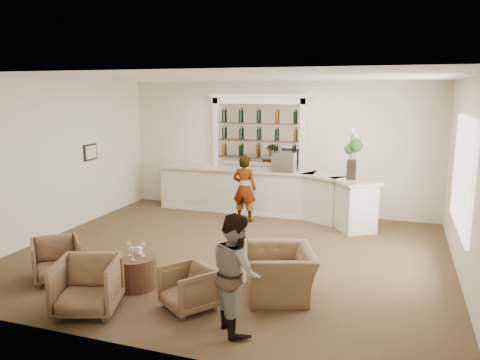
# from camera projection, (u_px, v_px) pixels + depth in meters

# --- Properties ---
(ground) EXTENTS (8.00, 8.00, 0.00)m
(ground) POSITION_uv_depth(u_px,v_px,m) (231.00, 254.00, 8.96)
(ground) COLOR brown
(ground) RESTS_ON ground
(room_shell) EXTENTS (8.04, 7.02, 3.32)m
(room_shell) POSITION_uv_depth(u_px,v_px,m) (251.00, 129.00, 9.13)
(room_shell) COLOR beige
(room_shell) RESTS_ON ground
(bar_counter) EXTENTS (5.72, 1.80, 1.14)m
(bar_counter) POSITION_uv_depth(u_px,v_px,m) (266.00, 192.00, 11.69)
(bar_counter) COLOR silver
(bar_counter) RESTS_ON ground
(back_bar_alcove) EXTENTS (2.64, 0.25, 3.00)m
(back_bar_alcove) POSITION_uv_depth(u_px,v_px,m) (258.00, 132.00, 11.90)
(back_bar_alcove) COLOR white
(back_bar_alcove) RESTS_ON ground
(cocktail_table) EXTENTS (0.66, 0.66, 0.50)m
(cocktail_table) POSITION_uv_depth(u_px,v_px,m) (136.00, 272.00, 7.41)
(cocktail_table) COLOR brown
(cocktail_table) RESTS_ON ground
(sommelier) EXTENTS (0.59, 0.40, 1.59)m
(sommelier) POSITION_uv_depth(u_px,v_px,m) (244.00, 188.00, 11.08)
(sommelier) COLOR gray
(sommelier) RESTS_ON ground
(guest) EXTENTS (0.94, 0.96, 1.56)m
(guest) POSITION_uv_depth(u_px,v_px,m) (236.00, 272.00, 6.00)
(guest) COLOR gray
(guest) RESTS_ON ground
(armchair_left) EXTENTS (1.06, 1.06, 0.69)m
(armchair_left) POSITION_uv_depth(u_px,v_px,m) (56.00, 259.00, 7.69)
(armchair_left) COLOR brown
(armchair_left) RESTS_ON ground
(armchair_center) EXTENTS (1.07, 1.08, 0.78)m
(armchair_center) POSITION_uv_depth(u_px,v_px,m) (87.00, 286.00, 6.54)
(armchair_center) COLOR brown
(armchair_center) RESTS_ON ground
(armchair_right) EXTENTS (0.95, 0.95, 0.63)m
(armchair_right) POSITION_uv_depth(u_px,v_px,m) (189.00, 288.00, 6.65)
(armchair_right) COLOR brown
(armchair_right) RESTS_ON ground
(armchair_far) EXTENTS (1.31, 1.40, 0.73)m
(armchair_far) POSITION_uv_depth(u_px,v_px,m) (281.00, 273.00, 7.08)
(armchair_far) COLOR brown
(armchair_far) RESTS_ON ground
(espresso_machine) EXTENTS (0.55, 0.46, 0.47)m
(espresso_machine) POSITION_uv_depth(u_px,v_px,m) (284.00, 162.00, 11.34)
(espresso_machine) COLOR #BCBCC1
(espresso_machine) RESTS_ON bar_counter
(flower_vase) EXTENTS (0.30, 0.30, 1.14)m
(flower_vase) POSITION_uv_depth(u_px,v_px,m) (352.00, 151.00, 10.29)
(flower_vase) COLOR black
(flower_vase) RESTS_ON bar_counter
(wine_glass_bar_left) EXTENTS (0.07, 0.07, 0.21)m
(wine_glass_bar_left) POSITION_uv_depth(u_px,v_px,m) (288.00, 167.00, 11.44)
(wine_glass_bar_left) COLOR white
(wine_glass_bar_left) RESTS_ON bar_counter
(wine_glass_bar_right) EXTENTS (0.07, 0.07, 0.21)m
(wine_glass_bar_right) POSITION_uv_depth(u_px,v_px,m) (300.00, 167.00, 11.37)
(wine_glass_bar_right) COLOR white
(wine_glass_bar_right) RESTS_ON bar_counter
(wine_glass_tbl_a) EXTENTS (0.07, 0.07, 0.21)m
(wine_glass_tbl_a) POSITION_uv_depth(u_px,v_px,m) (129.00, 249.00, 7.41)
(wine_glass_tbl_a) COLOR white
(wine_glass_tbl_a) RESTS_ON cocktail_table
(wine_glass_tbl_b) EXTENTS (0.07, 0.07, 0.21)m
(wine_glass_tbl_b) POSITION_uv_depth(u_px,v_px,m) (143.00, 250.00, 7.38)
(wine_glass_tbl_b) COLOR white
(wine_glass_tbl_b) RESTS_ON cocktail_table
(wine_glass_tbl_c) EXTENTS (0.07, 0.07, 0.21)m
(wine_glass_tbl_c) POSITION_uv_depth(u_px,v_px,m) (133.00, 254.00, 7.21)
(wine_glass_tbl_c) COLOR white
(wine_glass_tbl_c) RESTS_ON cocktail_table
(napkin_holder) EXTENTS (0.08, 0.08, 0.12)m
(napkin_holder) POSITION_uv_depth(u_px,v_px,m) (139.00, 250.00, 7.48)
(napkin_holder) COLOR white
(napkin_holder) RESTS_ON cocktail_table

